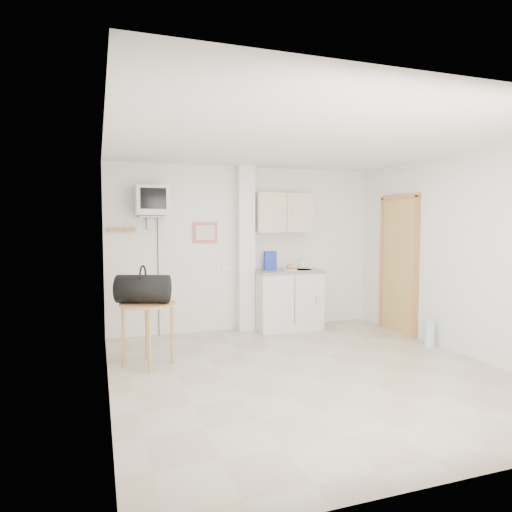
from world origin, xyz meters
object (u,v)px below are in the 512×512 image
object	(u,v)px
crt_television	(152,202)
water_bottle	(430,333)
duffel_bag	(143,289)
round_table	(148,311)

from	to	relation	value
crt_television	water_bottle	xyz separation A→B (m)	(3.43, -1.59, -1.76)
duffel_bag	round_table	bearing A→B (deg)	22.91
crt_television	round_table	size ratio (longest dim) A/B	2.95
crt_television	round_table	world-z (taller)	crt_television
duffel_bag	crt_television	bearing A→B (deg)	99.83
round_table	water_bottle	world-z (taller)	round_table
crt_television	round_table	distance (m)	1.79
crt_television	water_bottle	bearing A→B (deg)	-24.90
round_table	crt_television	bearing A→B (deg)	80.60
duffel_bag	water_bottle	size ratio (longest dim) A/B	1.72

